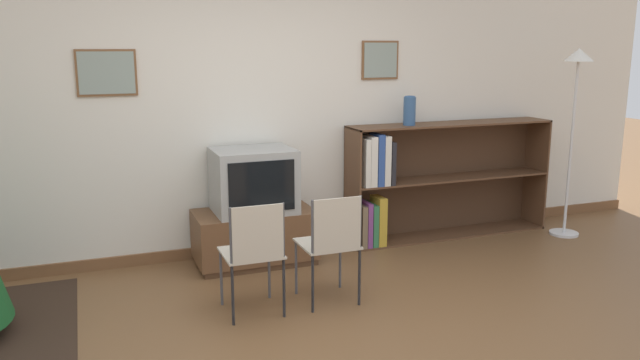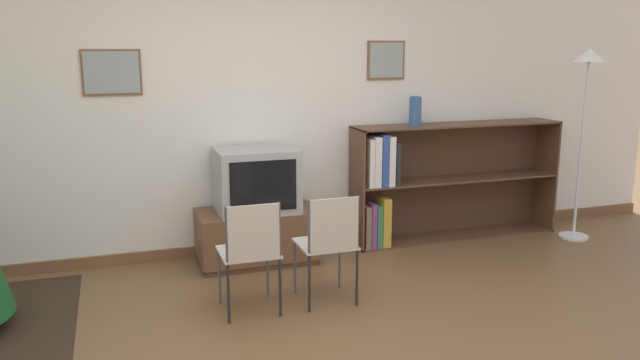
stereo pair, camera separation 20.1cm
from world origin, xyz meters
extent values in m
plane|color=brown|center=(0.00, 0.00, 0.00)|extent=(24.00, 24.00, 0.00)
cube|color=silver|center=(0.00, 2.17, 1.35)|extent=(8.66, 0.08, 2.70)
cube|color=brown|center=(0.00, 2.12, 0.05)|extent=(8.66, 0.03, 0.10)
cube|color=brown|center=(-1.20, 2.12, 1.64)|extent=(0.47, 0.02, 0.37)
cube|color=gray|center=(-1.20, 2.11, 1.64)|extent=(0.43, 0.01, 0.33)
cube|color=brown|center=(1.22, 2.12, 1.72)|extent=(0.37, 0.02, 0.35)
cube|color=gray|center=(1.22, 2.11, 1.72)|extent=(0.33, 0.01, 0.32)
cube|color=#4C311E|center=(-0.10, 1.83, 0.03)|extent=(0.98, 0.52, 0.05)
cube|color=brown|center=(-0.10, 1.83, 0.26)|extent=(1.02, 0.55, 0.41)
cube|color=#9E9E99|center=(-0.10, 1.83, 0.73)|extent=(0.67, 0.53, 0.54)
cube|color=black|center=(-0.10, 1.56, 0.73)|extent=(0.55, 0.01, 0.42)
cube|color=#BCB29E|center=(-0.38, 0.85, 0.43)|extent=(0.40, 0.40, 0.02)
cube|color=#BCB29E|center=(-0.38, 0.66, 0.63)|extent=(0.35, 0.01, 0.38)
cylinder|color=#4C4C51|center=(-0.56, 1.03, 0.21)|extent=(0.02, 0.02, 0.42)
cylinder|color=#4C4C51|center=(-0.20, 1.03, 0.21)|extent=(0.02, 0.02, 0.42)
cylinder|color=#4C4C51|center=(-0.56, 0.67, 0.21)|extent=(0.02, 0.02, 0.42)
cylinder|color=#4C4C51|center=(-0.20, 0.67, 0.21)|extent=(0.02, 0.02, 0.42)
cylinder|color=#4C4C51|center=(-0.56, 0.67, 0.41)|extent=(0.02, 0.02, 0.82)
cylinder|color=#4C4C51|center=(-0.20, 0.67, 0.41)|extent=(0.02, 0.02, 0.82)
cube|color=#BCB29E|center=(0.19, 0.85, 0.43)|extent=(0.40, 0.40, 0.02)
cube|color=#BCB29E|center=(0.19, 0.66, 0.63)|extent=(0.35, 0.01, 0.38)
cylinder|color=#4C4C51|center=(0.01, 1.03, 0.21)|extent=(0.02, 0.02, 0.42)
cylinder|color=#4C4C51|center=(0.37, 1.03, 0.21)|extent=(0.02, 0.02, 0.42)
cylinder|color=#4C4C51|center=(0.01, 0.67, 0.21)|extent=(0.02, 0.02, 0.42)
cylinder|color=#4C4C51|center=(0.37, 0.67, 0.21)|extent=(0.02, 0.02, 0.42)
cylinder|color=#4C4C51|center=(0.01, 0.67, 0.41)|extent=(0.02, 0.02, 0.82)
cylinder|color=#4C4C51|center=(0.37, 0.67, 0.41)|extent=(0.02, 0.02, 0.82)
cube|color=brown|center=(0.87, 1.93, 0.56)|extent=(0.02, 0.36, 1.12)
cube|color=brown|center=(2.95, 1.93, 0.56)|extent=(0.02, 0.36, 1.12)
cube|color=brown|center=(1.91, 1.93, 1.11)|extent=(2.10, 0.36, 0.02)
cube|color=brown|center=(1.91, 1.93, 0.01)|extent=(2.10, 0.36, 0.02)
cube|color=brown|center=(1.91, 1.93, 0.58)|extent=(2.06, 0.36, 0.02)
cube|color=#492F1E|center=(1.91, 2.11, 0.56)|extent=(2.10, 0.01, 1.12)
cube|color=#756047|center=(0.93, 1.90, 0.22)|extent=(0.05, 0.29, 0.40)
cube|color=#7A3D7F|center=(0.98, 1.90, 0.23)|extent=(0.05, 0.30, 0.42)
cube|color=#337547|center=(1.04, 1.90, 0.22)|extent=(0.05, 0.29, 0.40)
cube|color=gold|center=(1.11, 1.87, 0.25)|extent=(0.08, 0.22, 0.46)
cube|color=silver|center=(0.95, 1.87, 0.81)|extent=(0.05, 0.22, 0.44)
cube|color=silver|center=(1.01, 1.90, 0.82)|extent=(0.06, 0.28, 0.46)
cube|color=#2D4C93|center=(1.08, 1.86, 0.83)|extent=(0.06, 0.20, 0.48)
cube|color=silver|center=(1.15, 1.90, 0.82)|extent=(0.06, 0.28, 0.46)
cube|color=#232328|center=(1.21, 1.87, 0.79)|extent=(0.04, 0.23, 0.40)
cylinder|color=#335684|center=(1.44, 1.92, 1.25)|extent=(0.11, 0.11, 0.26)
torus|color=#335684|center=(1.44, 1.92, 1.39)|extent=(0.10, 0.10, 0.02)
cylinder|color=silver|center=(3.01, 1.52, 0.01)|extent=(0.28, 0.28, 0.03)
cylinder|color=silver|center=(3.01, 1.52, 0.87)|extent=(0.03, 0.03, 1.68)
cone|color=white|center=(3.01, 1.52, 1.77)|extent=(0.28, 0.28, 0.12)
camera|label=1|loc=(-1.42, -3.19, 1.85)|focal=35.00mm
camera|label=2|loc=(-1.23, -3.26, 1.85)|focal=35.00mm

